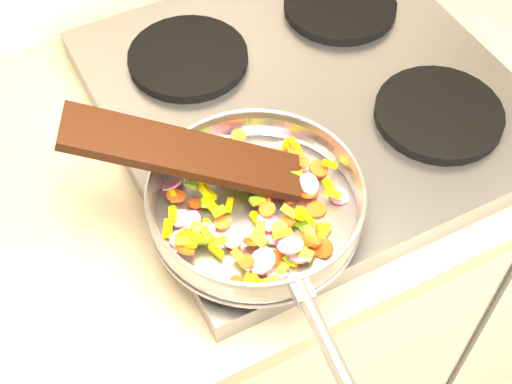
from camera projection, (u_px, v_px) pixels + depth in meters
name	position (u px, v px, depth m)	size (l,w,h in m)	color
cooktop	(308.00, 98.00, 1.11)	(0.60, 0.60, 0.04)	#939399
grate_fl	(271.00, 182.00, 0.97)	(0.19, 0.19, 0.02)	black
grate_fr	(439.00, 114.00, 1.05)	(0.19, 0.19, 0.02)	black
grate_bl	(188.00, 58.00, 1.12)	(0.19, 0.19, 0.02)	black
grate_br	(340.00, 6.00, 1.20)	(0.19, 0.19, 0.02)	black
saute_pan	(257.00, 202.00, 0.90)	(0.32, 0.48, 0.06)	#9E9EA5
vegetable_heap	(252.00, 204.00, 0.92)	(0.26, 0.26, 0.04)	#DE4813
wooden_spatula	(185.00, 153.00, 0.89)	(0.31, 0.07, 0.01)	black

